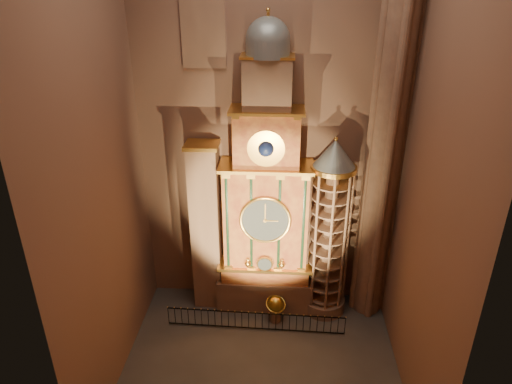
# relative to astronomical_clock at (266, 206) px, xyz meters

# --- Properties ---
(floor) EXTENTS (14.00, 14.00, 0.00)m
(floor) POSITION_rel_astronomical_clock_xyz_m (0.00, -4.96, -6.68)
(floor) COLOR #383330
(floor) RESTS_ON ground
(wall_back) EXTENTS (22.00, 0.00, 22.00)m
(wall_back) POSITION_rel_astronomical_clock_xyz_m (0.00, 1.04, 4.32)
(wall_back) COLOR brown
(wall_back) RESTS_ON floor
(wall_left) EXTENTS (0.00, 22.00, 22.00)m
(wall_left) POSITION_rel_astronomical_clock_xyz_m (-7.00, -4.96, 4.32)
(wall_left) COLOR brown
(wall_left) RESTS_ON floor
(wall_right) EXTENTS (0.00, 22.00, 22.00)m
(wall_right) POSITION_rel_astronomical_clock_xyz_m (7.00, -4.96, 4.32)
(wall_right) COLOR brown
(wall_right) RESTS_ON floor
(astronomical_clock) EXTENTS (5.60, 2.41, 16.70)m
(astronomical_clock) POSITION_rel_astronomical_clock_xyz_m (0.00, 0.00, 0.00)
(astronomical_clock) COLOR #8C634C
(astronomical_clock) RESTS_ON floor
(portrait_tower) EXTENTS (1.80, 1.60, 10.20)m
(portrait_tower) POSITION_rel_astronomical_clock_xyz_m (-3.40, 0.02, -1.53)
(portrait_tower) COLOR #8C634C
(portrait_tower) RESTS_ON floor
(stair_turret) EXTENTS (2.50, 2.50, 10.80)m
(stair_turret) POSITION_rel_astronomical_clock_xyz_m (3.50, -0.26, -1.41)
(stair_turret) COLOR #8C634C
(stair_turret) RESTS_ON floor
(gothic_pier) EXTENTS (2.04, 2.04, 22.00)m
(gothic_pier) POSITION_rel_astronomical_clock_xyz_m (6.10, 0.04, 4.32)
(gothic_pier) COLOR #8C634C
(gothic_pier) RESTS_ON floor
(stained_glass_window) EXTENTS (2.20, 0.14, 5.20)m
(stained_glass_window) POSITION_rel_astronomical_clock_xyz_m (-3.20, 0.95, 9.82)
(stained_glass_window) COLOR navy
(stained_glass_window) RESTS_ON wall_back
(celestial_globe) EXTENTS (1.46, 1.42, 1.66)m
(celestial_globe) POSITION_rel_astronomical_clock_xyz_m (0.67, -1.57, -5.68)
(celestial_globe) COLOR #8C634C
(celestial_globe) RESTS_ON floor
(iron_railing) EXTENTS (9.93, 0.30, 1.15)m
(iron_railing) POSITION_rel_astronomical_clock_xyz_m (-0.44, -2.40, -6.05)
(iron_railing) COLOR black
(iron_railing) RESTS_ON floor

